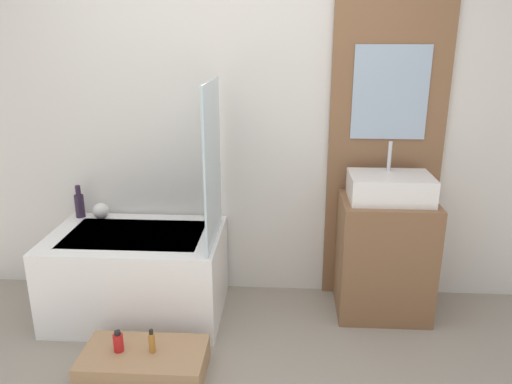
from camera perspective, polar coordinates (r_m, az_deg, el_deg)
The scene contains 11 objects.
wall_tiled_back at distance 3.42m, azimuth -2.47°, elevation 9.06°, with size 4.20×0.06×2.60m, color silver.
wall_wood_accent at distance 3.41m, azimuth 14.86°, elevation 8.62°, with size 0.76×0.04×2.60m.
bathtub at distance 3.45m, azimuth -13.33°, elevation -9.04°, with size 1.11×0.74×0.57m.
glass_shower_screen at distance 3.03m, azimuth -4.99°, elevation 3.30°, with size 0.01×0.62×0.98m, color silver.
wooden_step_bench at distance 2.98m, azimuth -12.64°, elevation -18.55°, with size 0.68×0.37×0.15m, color #A87F56.
vanity_cabinet at distance 3.44m, azimuth 14.44°, elevation -7.20°, with size 0.60×0.46×0.80m, color brown.
sink at distance 3.27m, azimuth 15.08°, elevation 0.50°, with size 0.51×0.35×0.36m.
vase_tall_dark at distance 3.72m, azimuth -19.52°, elevation -1.32°, with size 0.06×0.06×0.23m.
vase_round_light at distance 3.65m, azimuth -17.31°, elevation -2.08°, with size 0.11×0.11×0.11m, color silver.
bottle_soap_primary at distance 2.94m, azimuth -15.47°, elevation -16.19°, with size 0.06×0.06×0.12m.
bottle_soap_secondary at distance 2.88m, azimuth -11.82°, elevation -16.44°, with size 0.04×0.04×0.14m.
Camera 1 is at (0.35, -1.78, 1.82)m, focal length 35.00 mm.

